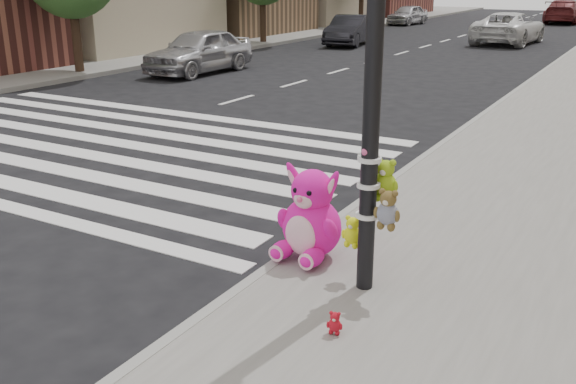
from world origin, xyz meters
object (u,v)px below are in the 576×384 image
Objects in this scene: car_white_near at (509,28)px; pink_bunny at (310,220)px; signal_pole at (374,120)px; red_teddy at (335,323)px; car_silver_far at (199,51)px; car_dark_far at (350,30)px.

pink_bunny is at bearing 100.60° from car_white_near.
signal_pole is 0.78× the size of car_white_near.
signal_pole is 3.87× the size of pink_bunny.
pink_bunny is 4.86× the size of red_teddy.
red_teddy is (0.93, -1.31, -0.32)m from pink_bunny.
car_silver_far is at bearing 118.63° from red_teddy.
car_silver_far reaches higher than car_dark_far.
car_dark_far is at bearing 37.58° from car_white_near.
pink_bunny is at bearing 112.93° from red_teddy.
car_silver_far is 0.81× the size of car_white_near.
car_silver_far is 1.04× the size of car_dark_far.
signal_pole reaches higher than car_silver_far.
car_silver_far is at bearing 68.68° from car_white_near.
car_white_near is at bearing 101.18° from pink_bunny.
car_white_near reaches higher than car_dark_far.
car_silver_far is (-10.86, 11.54, -1.09)m from signal_pole.
car_dark_far is (-10.43, 22.94, 0.42)m from red_teddy.
signal_pole reaches higher than pink_bunny.
car_dark_far is 0.78× the size of car_white_near.
red_teddy is 0.05× the size of car_dark_far.
red_teddy is 0.04× the size of car_white_near.
pink_bunny is 0.20× the size of car_white_near.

